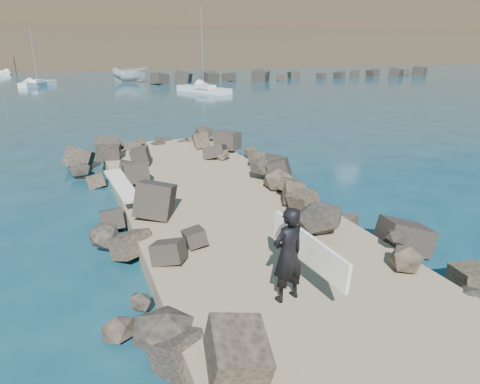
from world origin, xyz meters
The scene contains 12 objects.
ground centered at (0.00, 0.00, 0.00)m, with size 800.00×800.00×0.00m, color #0F384C.
jetty centered at (0.00, -2.00, 0.30)m, with size 6.00×26.00×0.60m, color #8C7759.
riprap_left centered at (-2.90, -1.50, 0.50)m, with size 2.60×22.00×1.00m, color black.
riprap_right centered at (2.90, -1.50, 0.50)m, with size 2.60×22.00×1.00m, color black.
breakwater_secondary centered at (35.00, 55.00, 0.60)m, with size 52.00×4.00×1.20m, color black.
headland centered at (10.00, 160.00, 16.00)m, with size 360.00×140.00×32.00m, color #2D4919.
surfboard_resting centered at (-2.94, 1.97, 1.04)m, with size 0.56×2.23×0.07m, color beige.
boat_imported centered at (5.40, 58.38, 1.20)m, with size 2.34×6.21×2.40m, color silver.
surfer_with_board centered at (-0.57, -5.10, 1.60)m, with size 1.01×2.45×1.98m.
sailboat_c centered at (11.52, 39.72, 0.35)m, with size 5.00×8.38×9.92m.
sailboat_e centered at (-15.46, 83.74, 0.35)m, with size 4.00×7.42×8.79m.
sailboat_b centered at (-7.72, 56.52, 0.35)m, with size 4.86×6.12×7.86m.
Camera 1 is at (-4.29, -11.70, 5.46)m, focal length 32.00 mm.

